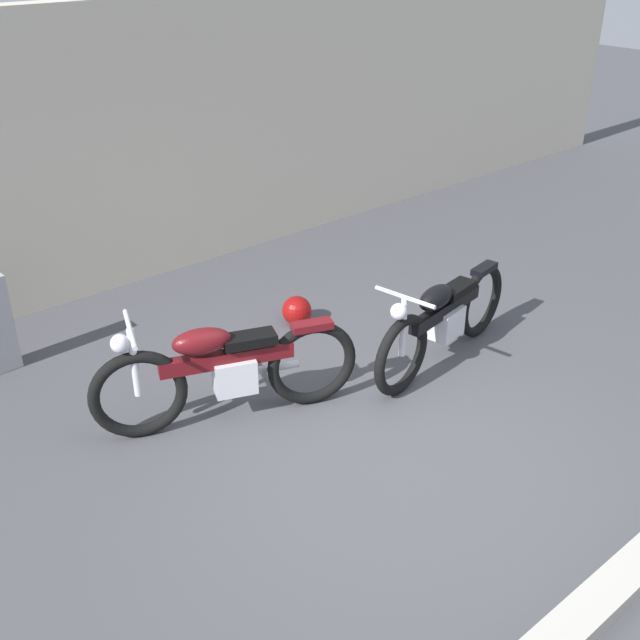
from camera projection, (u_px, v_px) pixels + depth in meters
ground_plane at (385, 453)px, 5.88m from camera, size 40.00×40.00×0.00m
building_wall at (109, 151)px, 8.01m from camera, size 18.00×0.30×2.95m
curb_strip at (607, 594)px, 4.59m from camera, size 18.00×0.24×0.12m
helmet at (297, 311)px, 7.67m from camera, size 0.30×0.30×0.30m
motorcycle_black at (443, 319)px, 6.88m from camera, size 2.06×0.65×0.93m
motorcycle_maroon at (225, 369)px, 6.07m from camera, size 2.07×0.99×0.98m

